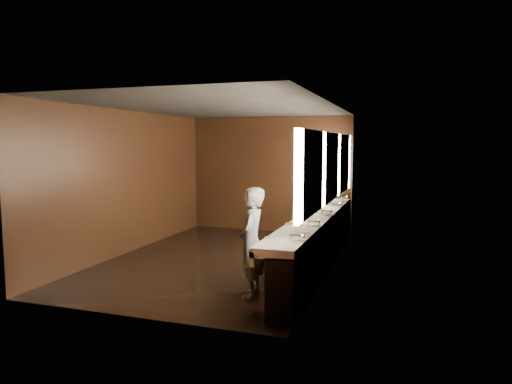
# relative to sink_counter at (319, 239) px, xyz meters

# --- Properties ---
(floor) EXTENTS (6.00, 6.00, 0.00)m
(floor) POSITION_rel_sink_counter_xyz_m (-1.79, 0.00, -0.50)
(floor) COLOR black
(floor) RESTS_ON ground
(ceiling) EXTENTS (4.00, 6.00, 0.02)m
(ceiling) POSITION_rel_sink_counter_xyz_m (-1.79, 0.00, 2.30)
(ceiling) COLOR #2D2D2B
(ceiling) RESTS_ON wall_back
(wall_back) EXTENTS (4.00, 0.02, 2.80)m
(wall_back) POSITION_rel_sink_counter_xyz_m (-1.79, 3.00, 0.90)
(wall_back) COLOR black
(wall_back) RESTS_ON floor
(wall_front) EXTENTS (4.00, 0.02, 2.80)m
(wall_front) POSITION_rel_sink_counter_xyz_m (-1.79, -3.00, 0.90)
(wall_front) COLOR black
(wall_front) RESTS_ON floor
(wall_left) EXTENTS (0.02, 6.00, 2.80)m
(wall_left) POSITION_rel_sink_counter_xyz_m (-3.79, 0.00, 0.90)
(wall_left) COLOR black
(wall_left) RESTS_ON floor
(wall_right) EXTENTS (0.02, 6.00, 2.80)m
(wall_right) POSITION_rel_sink_counter_xyz_m (0.21, 0.00, 0.90)
(wall_right) COLOR black
(wall_right) RESTS_ON floor
(sink_counter) EXTENTS (0.55, 5.40, 1.01)m
(sink_counter) POSITION_rel_sink_counter_xyz_m (0.00, 0.00, 0.00)
(sink_counter) COLOR black
(sink_counter) RESTS_ON floor
(mirror_band) EXTENTS (0.06, 5.03, 1.15)m
(mirror_band) POSITION_rel_sink_counter_xyz_m (0.19, -0.00, 1.25)
(mirror_band) COLOR #FBE6CA
(mirror_band) RESTS_ON wall_right
(person) EXTENTS (0.44, 0.61, 1.54)m
(person) POSITION_rel_sink_counter_xyz_m (-0.62, -1.79, 0.28)
(person) COLOR #86A4C8
(person) RESTS_ON floor
(trash_bin) EXTENTS (0.50, 0.50, 0.62)m
(trash_bin) POSITION_rel_sink_counter_xyz_m (-0.22, -0.46, -0.18)
(trash_bin) COLOR black
(trash_bin) RESTS_ON floor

